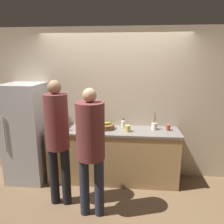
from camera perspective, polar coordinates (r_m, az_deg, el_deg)
ground_plane at (r=3.79m, az=-0.19°, el=-19.64°), size 14.00×14.00×0.00m
wall_back at (r=3.85m, az=0.65°, el=2.01°), size 5.20×0.06×2.60m
counter at (r=3.85m, az=0.28°, el=-11.13°), size 2.21×0.59×0.93m
refrigerator at (r=4.04m, az=-21.33°, el=-5.07°), size 0.63×0.68×1.69m
person_left at (r=3.11m, az=-14.07°, el=-5.76°), size 0.32×0.32×1.82m
person_center at (r=2.81m, az=-5.59°, el=-7.85°), size 0.36×0.36×1.74m
fruit_bowl at (r=3.70m, az=-1.71°, el=-3.77°), size 0.30×0.30×0.12m
utensil_crock at (r=3.72m, az=11.00°, el=-3.54°), size 0.10×0.10×0.29m
bottle_red at (r=3.67m, az=-12.43°, el=-3.45°), size 0.05×0.05×0.23m
bottle_clear at (r=3.80m, az=2.98°, el=-3.06°), size 0.07×0.07×0.15m
cup_yellow at (r=3.57m, az=4.09°, el=-4.31°), size 0.09×0.09×0.10m
cup_red at (r=3.74m, az=14.45°, el=-3.95°), size 0.07×0.07×0.09m
potted_plant at (r=3.81m, az=-5.53°, el=-2.13°), size 0.13×0.13×0.21m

